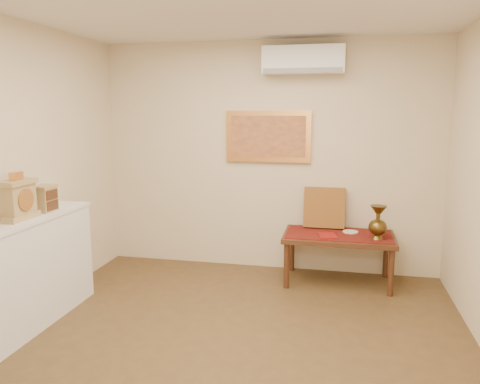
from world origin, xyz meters
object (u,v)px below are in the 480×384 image
(low_table, at_px, (339,240))
(display_ledge, at_px, (11,281))
(brass_urn_tall, at_px, (378,219))
(mantel_clock, at_px, (18,199))
(wooden_chest, at_px, (45,198))

(low_table, bearing_deg, display_ledge, -144.90)
(low_table, bearing_deg, brass_urn_tall, -16.10)
(mantel_clock, bearing_deg, brass_urn_tall, 27.36)
(mantel_clock, relative_size, low_table, 0.34)
(mantel_clock, xyz_separation_m, low_table, (2.67, 1.70, -0.67))
(brass_urn_tall, xyz_separation_m, low_table, (-0.40, 0.12, -0.29))
(display_ledge, bearing_deg, low_table, 35.10)
(brass_urn_tall, height_order, mantel_clock, mantel_clock)
(mantel_clock, xyz_separation_m, wooden_chest, (0.01, 0.34, -0.05))
(display_ledge, height_order, wooden_chest, wooden_chest)
(display_ledge, xyz_separation_m, wooden_chest, (0.02, 0.51, 0.61))
(display_ledge, bearing_deg, wooden_chest, 88.09)
(display_ledge, relative_size, wooden_chest, 8.28)
(display_ledge, height_order, low_table, display_ledge)
(display_ledge, xyz_separation_m, low_table, (2.67, 1.88, -0.01))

